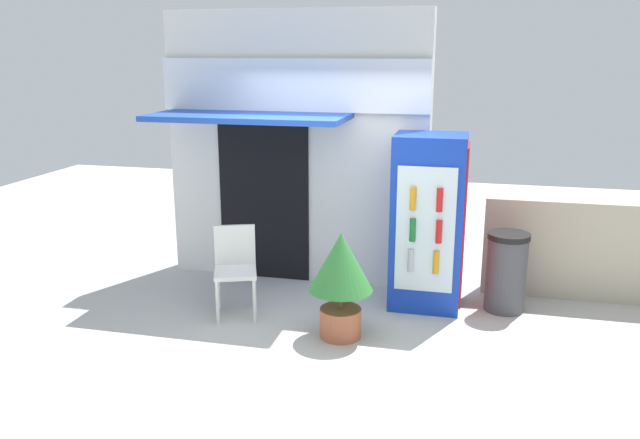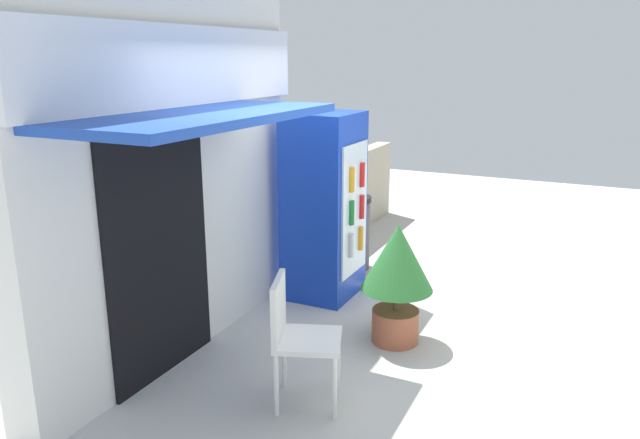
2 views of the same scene
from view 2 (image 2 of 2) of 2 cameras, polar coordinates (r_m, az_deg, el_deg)
ground at (r=5.20m, az=6.49°, el=-12.26°), size 16.00×16.00×0.00m
storefront_building at (r=4.87m, az=-14.12°, el=5.54°), size 3.10×1.29×3.16m
drink_cooler at (r=6.05m, az=0.47°, el=1.29°), size 0.76×0.70×1.87m
plastic_chair at (r=4.26m, az=-2.32°, el=-10.53°), size 0.56×0.57×0.93m
potted_plant_near_shop at (r=5.12m, az=7.31°, el=-4.76°), size 0.62×0.62×1.05m
trash_bin at (r=6.94m, az=3.00°, el=-1.21°), size 0.44×0.44×0.85m
stone_boundary_wall at (r=8.18m, az=2.63°, el=2.24°), size 2.86×0.21×1.11m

